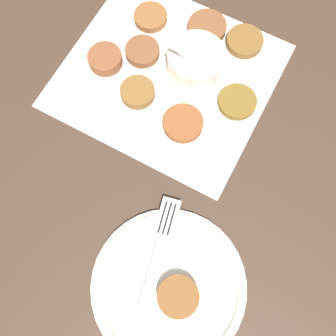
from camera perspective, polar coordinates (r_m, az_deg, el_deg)
name	(u,v)px	position (r m, az deg, el deg)	size (l,w,h in m)	color
ground_plane	(185,69)	(0.72, 2.44, 14.20)	(4.00, 4.00, 0.00)	#38281E
napkin	(167,75)	(0.71, -0.09, 13.34)	(0.39, 0.37, 0.00)	white
sauce_bowl	(196,65)	(0.69, 4.03, 14.74)	(0.10, 0.10, 0.10)	silver
fritter_0	(142,52)	(0.72, -3.76, 16.47)	(0.06, 0.06, 0.01)	brown
fritter_1	(138,92)	(0.68, -4.44, 10.91)	(0.06, 0.06, 0.02)	brown
fritter_2	(151,17)	(0.77, -2.55, 21.04)	(0.06, 0.06, 0.01)	brown
fritter_3	(237,102)	(0.68, 10.02, 9.44)	(0.07, 0.07, 0.01)	brown
fritter_4	(207,27)	(0.75, 5.68, 19.65)	(0.07, 0.07, 0.02)	brown
fritter_5	(183,123)	(0.65, 2.19, 6.50)	(0.07, 0.07, 0.01)	brown
fritter_6	(105,59)	(0.72, -9.10, 15.35)	(0.06, 0.06, 0.02)	brown
fritter_7	(245,41)	(0.75, 11.06, 17.60)	(0.07, 0.07, 0.01)	brown
serving_plate	(169,286)	(0.60, 0.11, -16.74)	(0.23, 0.23, 0.02)	silver
fritter_on_plate	(178,297)	(0.58, 1.47, -18.16)	(0.06, 0.06, 0.02)	brown
fork	(161,239)	(0.59, -0.99, -10.30)	(0.03, 0.17, 0.00)	silver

